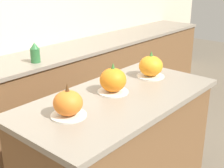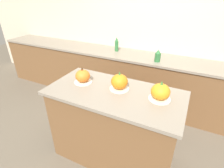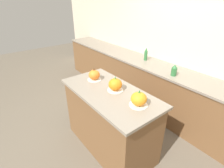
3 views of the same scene
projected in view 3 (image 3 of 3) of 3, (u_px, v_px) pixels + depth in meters
The scene contains 9 objects.
ground_plane at pixel (110, 144), 2.65m from camera, with size 12.00×12.00×0.00m, color #665B4C.
wall_back at pixel (184, 46), 2.94m from camera, with size 8.00×0.06×2.50m.
kitchen_island at pixel (110, 120), 2.43m from camera, with size 1.40×0.70×0.93m.
back_counter at pixel (165, 93), 3.12m from camera, with size 6.00×0.60×0.90m.
pumpkin_cake_left at pixel (94, 75), 2.49m from camera, with size 0.20×0.20×0.19m.
pumpkin_cake_center at pixel (115, 85), 2.21m from camera, with size 0.20×0.20×0.20m.
pumpkin_cake_right at pixel (139, 99), 1.91m from camera, with size 0.21×0.21×0.20m.
bottle_tall at pixel (146, 54), 3.30m from camera, with size 0.06×0.06×0.24m.
bottle_short at pixel (174, 70), 2.68m from camera, with size 0.09×0.09×0.18m.
Camera 3 is at (1.54, -1.16, 2.03)m, focal length 28.00 mm.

